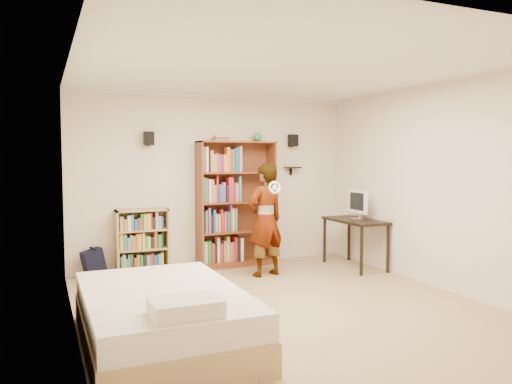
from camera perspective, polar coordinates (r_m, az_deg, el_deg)
ground at (r=5.88m, az=3.32°, el=-13.05°), size 4.50×5.00×0.01m
room_shell at (r=5.62m, az=3.39°, el=4.40°), size 4.52×5.02×2.71m
crown_molding at (r=5.70m, az=3.43°, el=13.57°), size 4.50×5.00×0.06m
speaker_left at (r=7.57m, az=-12.15°, el=6.01°), size 0.14×0.12×0.20m
speaker_right at (r=8.38m, az=4.26°, el=5.89°), size 0.14×0.12×0.20m
wall_shelf at (r=8.38m, az=4.21°, el=2.81°), size 0.25×0.16×0.02m
tall_bookshelf at (r=7.90m, az=-2.26°, el=-1.36°), size 1.24×0.36×1.97m
low_bookshelf at (r=7.60m, az=-12.86°, el=-5.53°), size 0.76×0.29×0.95m
computer_desk at (r=7.99m, az=11.22°, el=-5.77°), size 0.55×1.11×0.75m
imac at (r=7.96m, az=11.47°, el=-1.43°), size 0.09×0.45×0.45m
daybed at (r=4.80m, az=-10.62°, el=-13.10°), size 1.40×2.15×0.63m
person at (r=7.22m, az=1.09°, el=-3.20°), size 0.67×0.52×1.63m
wii_wheel at (r=6.90m, az=2.15°, el=0.52°), size 0.18×0.07×0.19m
navy_bag at (r=7.55m, az=-18.05°, el=-7.72°), size 0.37×0.30×0.43m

